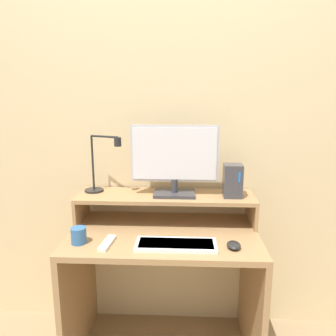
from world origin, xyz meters
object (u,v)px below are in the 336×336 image
at_px(desk_lamp, 101,169).
at_px(remote_control, 107,243).
at_px(mouse, 234,245).
at_px(monitor, 175,159).
at_px(mug, 79,235).
at_px(keyboard, 176,244).
at_px(router_dock, 233,181).

height_order(desk_lamp, remote_control, desk_lamp).
height_order(mouse, remote_control, mouse).
relative_size(monitor, mug, 5.98).
xyz_separation_m(keyboard, mouse, (0.28, -0.00, 0.00)).
bearing_deg(remote_control, router_dock, 24.77).
relative_size(router_dock, keyboard, 0.47).
distance_m(router_dock, mouse, 0.39).
bearing_deg(mouse, monitor, 132.76).
bearing_deg(monitor, desk_lamp, 175.81).
bearing_deg(desk_lamp, mouse, -25.90).
distance_m(keyboard, mouse, 0.28).
height_order(mouse, mug, mug).
xyz_separation_m(monitor, remote_control, (-0.32, -0.31, -0.37)).
distance_m(monitor, desk_lamp, 0.44).
bearing_deg(mug, desk_lamp, 83.57).
xyz_separation_m(desk_lamp, remote_control, (0.11, -0.35, -0.29)).
xyz_separation_m(monitor, keyboard, (0.02, -0.32, -0.36)).
height_order(monitor, mouse, monitor).
distance_m(desk_lamp, mouse, 0.86).
bearing_deg(mouse, keyboard, 179.32).
xyz_separation_m(remote_control, mug, (-0.14, 0.01, 0.03)).
bearing_deg(mug, remote_control, -3.51).
relative_size(desk_lamp, keyboard, 0.85).
xyz_separation_m(router_dock, keyboard, (-0.31, -0.30, -0.25)).
xyz_separation_m(desk_lamp, keyboard, (0.45, -0.35, -0.29)).
distance_m(router_dock, mug, 0.87).
distance_m(mouse, remote_control, 0.62).
xyz_separation_m(desk_lamp, mug, (-0.04, -0.34, -0.26)).
distance_m(keyboard, mug, 0.49).
xyz_separation_m(router_dock, mug, (-0.79, -0.29, -0.22)).
height_order(desk_lamp, keyboard, desk_lamp).
bearing_deg(desk_lamp, mug, -96.43).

